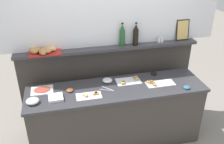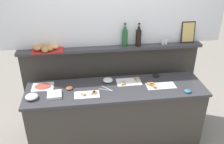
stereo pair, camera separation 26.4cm
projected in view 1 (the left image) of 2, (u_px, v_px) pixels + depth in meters
name	position (u px, v px, depth m)	size (l,w,h in m)	color
ground_plane	(108.00, 115.00, 4.11)	(12.00, 12.00, 0.00)	gray
buffet_counter	(116.00, 115.00, 3.38)	(2.30, 0.63, 0.88)	#3D3833
back_ledge_unit	(109.00, 83.00, 3.70)	(2.52, 0.22, 1.28)	#3D3833
sandwich_platter_side	(90.00, 96.00, 3.00)	(0.31, 0.16, 0.04)	white
sandwich_platter_rear	(158.00, 83.00, 3.25)	(0.37, 0.17, 0.04)	silver
sandwich_platter_front	(129.00, 81.00, 3.31)	(0.33, 0.20, 0.04)	white
cold_cuts_platter	(42.00, 90.00, 3.11)	(0.27, 0.22, 0.02)	white
glass_bowl_large	(33.00, 101.00, 2.86)	(0.15, 0.15, 0.06)	silver
glass_bowl_medium	(107.00, 80.00, 3.29)	(0.13, 0.13, 0.05)	silver
condiment_bowl_red	(154.00, 73.00, 3.49)	(0.09, 0.09, 0.03)	black
condiment_bowl_cream	(70.00, 90.00, 3.09)	(0.09, 0.09, 0.03)	brown
condiment_bowl_dark	(187.00, 87.00, 3.16)	(0.09, 0.09, 0.03)	teal
serving_tongs	(108.00, 89.00, 3.13)	(0.17, 0.15, 0.01)	#B7BABF
napkin_stack	(56.00, 98.00, 2.94)	(0.17, 0.17, 0.03)	white
wine_bottle_dark	(136.00, 35.00, 3.35)	(0.08, 0.08, 0.32)	black
wine_bottle_green	(122.00, 35.00, 3.33)	(0.08, 0.08, 0.32)	#23562D
salt_shaker	(159.00, 40.00, 3.47)	(0.03, 0.03, 0.09)	white
pepper_shaker	(162.00, 40.00, 3.47)	(0.03, 0.03, 0.09)	white
bread_basket	(43.00, 50.00, 3.14)	(0.42, 0.30, 0.08)	#B2231E
framed_picture	(183.00, 30.00, 3.52)	(0.19, 0.06, 0.29)	black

